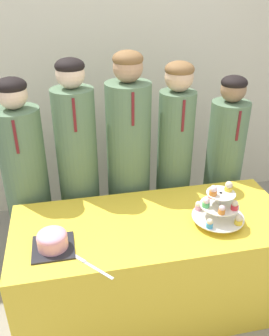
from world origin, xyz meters
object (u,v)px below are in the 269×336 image
student_1 (79,176)px  student_3 (174,167)px  student_2 (129,170)px  cupcake_stand (220,206)px  cake_knife (86,263)px  student_4 (223,171)px  student_0 (28,188)px  round_cake (52,240)px

student_1 → student_3: size_ratio=1.03×
student_2 → cupcake_stand: bearing=-56.7°
cake_knife → student_4: size_ratio=0.15×
student_0 → student_4: 1.49m
round_cake → cupcake_stand: (0.98, 0.03, 0.06)m
cake_knife → student_0: (-0.34, 0.84, 0.00)m
cake_knife → student_1: size_ratio=0.14×
round_cake → student_4: student_4 is taller
student_0 → student_2: 0.74m
student_0 → student_1: size_ratio=0.94×
student_3 → student_4: bearing=-0.0°
round_cake → student_2: 0.88m
round_cake → cake_knife: (0.17, -0.16, -0.06)m
cake_knife → student_2: 0.93m
cake_knife → student_2: student_2 is taller
cake_knife → student_2: (0.39, 0.84, 0.07)m
round_cake → student_1: size_ratio=0.14×
round_cake → student_3: size_ratio=0.15×
student_0 → student_3: 1.08m
cake_knife → student_0: size_ratio=0.15×
student_0 → student_4: student_0 is taller
cupcake_stand → student_0: (-1.16, 0.65, -0.12)m
cake_knife → student_1: bearing=137.4°
round_cake → student_4: bearing=27.4°
student_1 → student_2: (0.37, 0.00, 0.01)m
cake_knife → student_1: (0.03, 0.84, 0.06)m
round_cake → student_2: size_ratio=0.14×
cake_knife → student_0: bearing=161.3°
student_0 → student_4: (1.49, -0.00, -0.03)m
round_cake → student_1: student_1 is taller
student_2 → student_4: size_ratio=1.14×
student_0 → student_1: bearing=-0.0°
cupcake_stand → student_4: (0.33, 0.65, -0.14)m
cupcake_stand → student_0: bearing=150.8°
round_cake → student_1: 0.71m
student_2 → student_4: 0.76m
cake_knife → student_2: size_ratio=0.14×
round_cake → cupcake_stand: size_ratio=0.73×
student_1 → student_0: bearing=180.0°
cupcake_stand → student_0: 1.33m
cupcake_stand → student_2: 0.78m
cake_knife → student_4: (1.15, 0.84, -0.02)m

